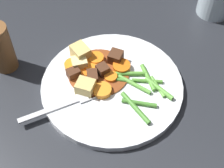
# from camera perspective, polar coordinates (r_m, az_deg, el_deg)

# --- Properties ---
(ground_plane) EXTENTS (3.00, 3.00, 0.00)m
(ground_plane) POSITION_cam_1_polar(r_m,az_deg,el_deg) (0.67, -0.00, -0.73)
(ground_plane) COLOR #26282D
(dinner_plate) EXTENTS (0.27, 0.27, 0.01)m
(dinner_plate) POSITION_cam_1_polar(r_m,az_deg,el_deg) (0.66, -0.00, -0.37)
(dinner_plate) COLOR white
(dinner_plate) RESTS_ON ground_plane
(stew_sauce) EXTENTS (0.12, 0.12, 0.00)m
(stew_sauce) POSITION_cam_1_polar(r_m,az_deg,el_deg) (0.67, -2.26, 1.99)
(stew_sauce) COLOR brown
(stew_sauce) RESTS_ON dinner_plate
(carrot_slice_0) EXTENTS (0.04, 0.04, 0.01)m
(carrot_slice_0) POSITION_cam_1_polar(r_m,az_deg,el_deg) (0.69, -2.70, 4.18)
(carrot_slice_0) COLOR orange
(carrot_slice_0) RESTS_ON dinner_plate
(carrot_slice_1) EXTENTS (0.04, 0.04, 0.01)m
(carrot_slice_1) POSITION_cam_1_polar(r_m,az_deg,el_deg) (0.68, -3.69, 3.26)
(carrot_slice_1) COLOR orange
(carrot_slice_1) RESTS_ON dinner_plate
(carrot_slice_2) EXTENTS (0.05, 0.05, 0.01)m
(carrot_slice_2) POSITION_cam_1_polar(r_m,az_deg,el_deg) (0.68, -6.63, 3.18)
(carrot_slice_2) COLOR orange
(carrot_slice_2) RESTS_ON dinner_plate
(carrot_slice_3) EXTENTS (0.03, 0.03, 0.01)m
(carrot_slice_3) POSITION_cam_1_polar(r_m,az_deg,el_deg) (0.66, -0.22, 1.19)
(carrot_slice_3) COLOR orange
(carrot_slice_3) RESTS_ON dinner_plate
(carrot_slice_4) EXTENTS (0.05, 0.05, 0.01)m
(carrot_slice_4) POSITION_cam_1_polar(r_m,az_deg,el_deg) (0.64, -1.67, -1.05)
(carrot_slice_4) COLOR orange
(carrot_slice_4) RESTS_ON dinner_plate
(carrot_slice_5) EXTENTS (0.04, 0.04, 0.01)m
(carrot_slice_5) POSITION_cam_1_polar(r_m,az_deg,el_deg) (0.67, 1.75, 2.86)
(carrot_slice_5) COLOR orange
(carrot_slice_5) RESTS_ON dinner_plate
(carrot_slice_6) EXTENTS (0.03, 0.03, 0.01)m
(carrot_slice_6) POSITION_cam_1_polar(r_m,az_deg,el_deg) (0.67, -4.56, 1.93)
(carrot_slice_6) COLOR orange
(carrot_slice_6) RESTS_ON dinner_plate
(potato_chunk_0) EXTENTS (0.04, 0.03, 0.02)m
(potato_chunk_0) POSITION_cam_1_polar(r_m,az_deg,el_deg) (0.64, -4.47, -0.47)
(potato_chunk_0) COLOR #DBBC6B
(potato_chunk_0) RESTS_ON dinner_plate
(potato_chunk_1) EXTENTS (0.04, 0.04, 0.02)m
(potato_chunk_1) POSITION_cam_1_polar(r_m,az_deg,el_deg) (0.68, -5.47, 3.44)
(potato_chunk_1) COLOR #EAD68C
(potato_chunk_1) RESTS_ON dinner_plate
(potato_chunk_2) EXTENTS (0.05, 0.04, 0.03)m
(potato_chunk_2) POSITION_cam_1_polar(r_m,az_deg,el_deg) (0.69, -5.29, 5.14)
(potato_chunk_2) COLOR #DBBC6B
(potato_chunk_2) RESTS_ON dinner_plate
(meat_chunk_0) EXTENTS (0.03, 0.03, 0.02)m
(meat_chunk_0) POSITION_cam_1_polar(r_m,az_deg,el_deg) (0.66, -6.46, 1.80)
(meat_chunk_0) COLOR #4C2B19
(meat_chunk_0) RESTS_ON dinner_plate
(meat_chunk_1) EXTENTS (0.03, 0.03, 0.02)m
(meat_chunk_1) POSITION_cam_1_polar(r_m,az_deg,el_deg) (0.65, -3.30, 1.18)
(meat_chunk_1) COLOR #4C2B19
(meat_chunk_1) RESTS_ON dinner_plate
(meat_chunk_2) EXTENTS (0.03, 0.03, 0.02)m
(meat_chunk_2) POSITION_cam_1_polar(r_m,az_deg,el_deg) (0.68, 0.62, 4.48)
(meat_chunk_2) COLOR #4C2B19
(meat_chunk_2) RESTS_ON dinner_plate
(meat_chunk_3) EXTENTS (0.03, 0.03, 0.02)m
(meat_chunk_3) POSITION_cam_1_polar(r_m,az_deg,el_deg) (0.66, -1.59, 2.36)
(meat_chunk_3) COLOR #4C2B19
(meat_chunk_3) RESTS_ON dinner_plate
(green_bean_0) EXTENTS (0.06, 0.04, 0.01)m
(green_bean_0) POSITION_cam_1_polar(r_m,az_deg,el_deg) (0.67, 2.91, 1.73)
(green_bean_0) COLOR #599E38
(green_bean_0) RESTS_ON dinner_plate
(green_bean_1) EXTENTS (0.07, 0.05, 0.01)m
(green_bean_1) POSITION_cam_1_polar(r_m,az_deg,el_deg) (0.62, 3.93, -3.97)
(green_bean_1) COLOR #4C8E33
(green_bean_1) RESTS_ON dinner_plate
(green_bean_2) EXTENTS (0.05, 0.02, 0.01)m
(green_bean_2) POSITION_cam_1_polar(r_m,az_deg,el_deg) (0.66, 1.36, 0.71)
(green_bean_2) COLOR #4C8E33
(green_bean_2) RESTS_ON dinner_plate
(green_bean_3) EXTENTS (0.07, 0.03, 0.01)m
(green_bean_3) POSITION_cam_1_polar(r_m,az_deg,el_deg) (0.65, 7.89, -0.73)
(green_bean_3) COLOR #66AD42
(green_bean_3) RESTS_ON dinner_plate
(green_bean_4) EXTENTS (0.06, 0.03, 0.01)m
(green_bean_4) POSITION_cam_1_polar(r_m,az_deg,el_deg) (0.66, 5.91, 0.52)
(green_bean_4) COLOR #599E38
(green_bean_4) RESTS_ON dinner_plate
(green_bean_5) EXTENTS (0.04, 0.04, 0.01)m
(green_bean_5) POSITION_cam_1_polar(r_m,az_deg,el_deg) (0.65, 7.64, -0.42)
(green_bean_5) COLOR #66AD42
(green_bean_5) RESTS_ON dinner_plate
(green_bean_6) EXTENTS (0.07, 0.02, 0.01)m
(green_bean_6) POSITION_cam_1_polar(r_m,az_deg,el_deg) (0.65, 3.78, -0.05)
(green_bean_6) COLOR #66AD42
(green_bean_6) RESTS_ON dinner_plate
(green_bean_7) EXTENTS (0.06, 0.02, 0.01)m
(green_bean_7) POSITION_cam_1_polar(r_m,az_deg,el_deg) (0.63, 4.57, -3.20)
(green_bean_7) COLOR #4C8E33
(green_bean_7) RESTS_ON dinner_plate
(green_bean_8) EXTENTS (0.05, 0.05, 0.01)m
(green_bean_8) POSITION_cam_1_polar(r_m,az_deg,el_deg) (0.66, 6.06, 1.10)
(green_bean_8) COLOR #599E38
(green_bean_8) RESTS_ON dinner_plate
(fork) EXTENTS (0.12, 0.15, 0.00)m
(fork) POSITION_cam_1_polar(r_m,az_deg,el_deg) (0.63, -7.44, -3.21)
(fork) COLOR silver
(fork) RESTS_ON dinner_plate
(pepper_mill) EXTENTS (0.05, 0.05, 0.10)m
(pepper_mill) POSITION_cam_1_polar(r_m,az_deg,el_deg) (0.70, -18.10, 5.74)
(pepper_mill) COLOR brown
(pepper_mill) RESTS_ON ground_plane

